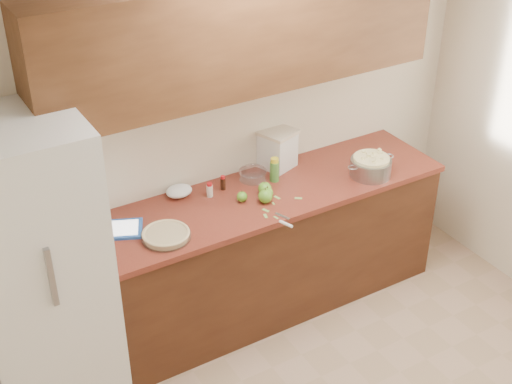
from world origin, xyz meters
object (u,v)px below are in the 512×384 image
colander (371,166)px  tablet (119,229)px  flour_canister (277,148)px  pie (166,235)px

colander → tablet: colander is taller
colander → flour_canister: (-0.47, 0.43, 0.07)m
flour_canister → tablet: flour_canister is taller
colander → tablet: 1.72m
pie → tablet: bearing=133.7°
pie → tablet: pie is taller
colander → tablet: bearing=171.9°
pie → flour_canister: bearing=21.5°
flour_canister → tablet: 1.25m
flour_canister → tablet: size_ratio=0.84×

